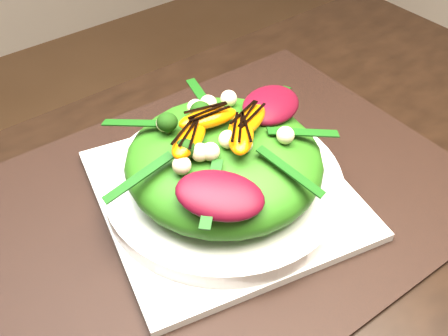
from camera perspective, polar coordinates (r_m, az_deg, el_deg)
placemat at (r=0.62m, az=0.00°, el=-3.25°), size 0.57×0.44×0.00m
plate_base at (r=0.61m, az=0.00°, el=-2.77°), size 0.33×0.33×0.01m
salad_bowl at (r=0.60m, az=0.00°, el=-1.75°), size 0.33×0.33×0.02m
lettuce_mound at (r=0.58m, az=0.00°, el=0.74°), size 0.28×0.28×0.07m
radicchio_leaf at (r=0.60m, az=5.16°, el=6.86°), size 0.10×0.08×0.02m
orange_segment at (r=0.55m, az=-1.53°, el=4.73°), size 0.07×0.03×0.02m
broccoli_floret at (r=0.54m, az=-6.69°, el=3.32°), size 0.04×0.04×0.03m
macadamia_nut at (r=0.54m, az=3.85°, el=3.13°), size 0.02×0.02×0.02m
balsamic_drizzle at (r=0.55m, az=-1.55°, el=5.51°), size 0.04×0.01×0.00m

